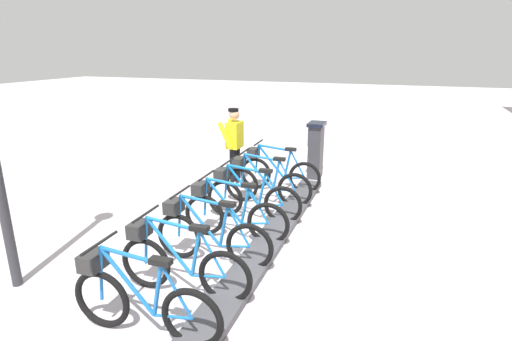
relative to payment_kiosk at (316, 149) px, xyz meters
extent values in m
plane|color=silver|center=(-0.05, 3.77, -0.67)|extent=(60.00, 60.00, 0.00)
cube|color=#47474C|center=(-0.05, 3.77, -0.62)|extent=(0.44, 6.39, 0.10)
cube|color=#38383D|center=(0.00, 0.00, -0.07)|extent=(0.28, 0.44, 1.20)
cube|color=#194C8C|center=(0.15, 0.00, 0.28)|extent=(0.03, 0.30, 0.40)
cube|color=black|center=(0.00, 0.00, 0.57)|extent=(0.36, 0.52, 0.08)
torus|color=black|center=(-0.03, 1.16, -0.33)|extent=(0.67, 0.09, 0.67)
torus|color=black|center=(1.02, 1.20, -0.33)|extent=(0.67, 0.09, 0.67)
cylinder|color=blue|center=(0.68, 1.18, -0.05)|extent=(0.60, 0.06, 0.70)
cylinder|color=blue|center=(0.34, 1.17, -0.09)|extent=(0.16, 0.05, 0.61)
cylinder|color=blue|center=(0.62, 1.18, 0.25)|extent=(0.69, 0.07, 0.11)
cylinder|color=blue|center=(0.18, 1.17, -0.36)|extent=(0.43, 0.05, 0.09)
cylinder|color=blue|center=(0.12, 1.17, -0.06)|extent=(0.33, 0.04, 0.56)
cylinder|color=blue|center=(0.99, 1.20, -0.02)|extent=(0.10, 0.04, 0.62)
cube|color=black|center=(0.28, 1.17, 0.24)|extent=(0.22, 0.11, 0.06)
cylinder|color=black|center=(0.96, 1.19, 0.33)|extent=(0.05, 0.54, 0.03)
cube|color=#2D2D2D|center=(1.07, 1.20, 0.11)|extent=(0.21, 0.29, 0.18)
torus|color=black|center=(-0.03, 1.96, -0.33)|extent=(0.67, 0.09, 0.67)
torus|color=black|center=(1.02, 1.99, -0.33)|extent=(0.67, 0.09, 0.67)
cylinder|color=blue|center=(0.68, 1.98, -0.05)|extent=(0.60, 0.06, 0.70)
cylinder|color=blue|center=(0.34, 1.97, -0.09)|extent=(0.16, 0.05, 0.61)
cylinder|color=blue|center=(0.62, 1.98, 0.25)|extent=(0.69, 0.07, 0.11)
cylinder|color=blue|center=(0.18, 1.97, -0.36)|extent=(0.43, 0.05, 0.09)
cylinder|color=blue|center=(0.12, 1.97, -0.06)|extent=(0.33, 0.04, 0.56)
cylinder|color=blue|center=(0.99, 1.99, -0.02)|extent=(0.10, 0.04, 0.62)
cube|color=black|center=(0.28, 1.97, 0.24)|extent=(0.22, 0.11, 0.06)
cylinder|color=black|center=(0.96, 1.99, 0.33)|extent=(0.05, 0.54, 0.03)
cube|color=#2D2D2D|center=(1.07, 2.00, 0.11)|extent=(0.21, 0.29, 0.18)
torus|color=black|center=(-0.03, 2.76, -0.33)|extent=(0.67, 0.09, 0.67)
torus|color=black|center=(1.02, 2.79, -0.33)|extent=(0.67, 0.09, 0.67)
cylinder|color=#1472B9|center=(0.68, 2.78, -0.05)|extent=(0.60, 0.06, 0.70)
cylinder|color=#1472B9|center=(0.34, 2.77, -0.09)|extent=(0.16, 0.05, 0.61)
cylinder|color=#1472B9|center=(0.62, 2.78, 0.25)|extent=(0.69, 0.07, 0.11)
cylinder|color=#1472B9|center=(0.18, 2.76, -0.36)|extent=(0.43, 0.05, 0.09)
cylinder|color=#1472B9|center=(0.12, 2.76, -0.06)|extent=(0.33, 0.04, 0.56)
cylinder|color=#1472B9|center=(0.99, 2.79, -0.02)|extent=(0.10, 0.04, 0.62)
cube|color=black|center=(0.28, 2.77, 0.24)|extent=(0.22, 0.11, 0.06)
cylinder|color=black|center=(0.96, 2.79, 0.33)|extent=(0.05, 0.54, 0.03)
cube|color=#2D2D2D|center=(1.07, 2.79, 0.11)|extent=(0.21, 0.29, 0.18)
torus|color=black|center=(-0.03, 3.56, -0.33)|extent=(0.67, 0.09, 0.67)
torus|color=black|center=(1.02, 3.59, -0.33)|extent=(0.67, 0.09, 0.67)
cylinder|color=#1A70B8|center=(0.68, 3.58, -0.05)|extent=(0.60, 0.06, 0.70)
cylinder|color=#1A70B8|center=(0.34, 3.57, -0.09)|extent=(0.16, 0.05, 0.61)
cylinder|color=#1A70B8|center=(0.62, 3.58, 0.25)|extent=(0.69, 0.07, 0.11)
cylinder|color=#1A70B8|center=(0.18, 3.56, -0.36)|extent=(0.43, 0.05, 0.09)
cylinder|color=#1A70B8|center=(0.12, 3.56, -0.06)|extent=(0.33, 0.04, 0.56)
cylinder|color=#1A70B8|center=(0.99, 3.59, -0.02)|extent=(0.10, 0.04, 0.62)
cube|color=black|center=(0.28, 3.57, 0.24)|extent=(0.22, 0.11, 0.06)
cylinder|color=black|center=(0.96, 3.59, 0.33)|extent=(0.05, 0.54, 0.03)
cube|color=#2D2D2D|center=(1.07, 3.59, 0.11)|extent=(0.21, 0.29, 0.18)
torus|color=black|center=(-0.03, 4.35, -0.33)|extent=(0.67, 0.09, 0.67)
torus|color=black|center=(1.02, 4.39, -0.33)|extent=(0.67, 0.09, 0.67)
cylinder|color=#1D71BD|center=(0.68, 4.38, -0.05)|extent=(0.60, 0.06, 0.70)
cylinder|color=#1D71BD|center=(0.34, 4.37, -0.09)|extent=(0.16, 0.05, 0.61)
cylinder|color=#1D71BD|center=(0.62, 4.38, 0.25)|extent=(0.69, 0.07, 0.11)
cylinder|color=#1D71BD|center=(0.18, 4.36, -0.36)|extent=(0.43, 0.05, 0.09)
cylinder|color=#1D71BD|center=(0.12, 4.36, -0.06)|extent=(0.33, 0.04, 0.56)
cylinder|color=#1D71BD|center=(0.99, 4.39, -0.02)|extent=(0.10, 0.04, 0.62)
cube|color=black|center=(0.28, 4.36, 0.24)|extent=(0.22, 0.11, 0.06)
cylinder|color=black|center=(0.96, 4.39, 0.33)|extent=(0.05, 0.54, 0.03)
cube|color=#2D2D2D|center=(1.07, 4.39, 0.11)|extent=(0.21, 0.29, 0.18)
torus|color=black|center=(-0.03, 5.15, -0.33)|extent=(0.67, 0.09, 0.67)
torus|color=black|center=(1.02, 5.19, -0.33)|extent=(0.67, 0.09, 0.67)
cylinder|color=#1E7AC5|center=(0.68, 5.18, -0.05)|extent=(0.60, 0.06, 0.70)
cylinder|color=#1E7AC5|center=(0.34, 5.16, -0.09)|extent=(0.16, 0.05, 0.61)
cylinder|color=#1E7AC5|center=(0.62, 5.17, 0.25)|extent=(0.69, 0.07, 0.11)
cylinder|color=#1E7AC5|center=(0.18, 5.16, -0.36)|extent=(0.43, 0.05, 0.09)
cylinder|color=#1E7AC5|center=(0.12, 5.16, -0.06)|extent=(0.33, 0.04, 0.56)
cylinder|color=#1E7AC5|center=(0.99, 5.19, -0.02)|extent=(0.10, 0.04, 0.62)
cube|color=black|center=(0.28, 5.16, 0.24)|extent=(0.22, 0.11, 0.06)
cylinder|color=black|center=(0.96, 5.18, 0.33)|extent=(0.05, 0.54, 0.03)
cube|color=#2D2D2D|center=(1.07, 5.19, 0.11)|extent=(0.21, 0.29, 0.18)
torus|color=black|center=(-0.03, 5.95, -0.33)|extent=(0.67, 0.09, 0.67)
torus|color=black|center=(1.02, 5.98, -0.33)|extent=(0.67, 0.09, 0.67)
cylinder|color=blue|center=(0.68, 5.97, -0.05)|extent=(0.60, 0.06, 0.70)
cylinder|color=blue|center=(0.34, 5.96, -0.09)|extent=(0.16, 0.05, 0.61)
cylinder|color=blue|center=(0.62, 5.97, 0.25)|extent=(0.69, 0.07, 0.11)
cylinder|color=blue|center=(0.18, 5.96, -0.36)|extent=(0.43, 0.05, 0.09)
cylinder|color=blue|center=(0.12, 5.96, -0.06)|extent=(0.33, 0.04, 0.56)
cylinder|color=blue|center=(0.99, 5.98, -0.02)|extent=(0.10, 0.04, 0.62)
cube|color=black|center=(0.28, 5.96, 0.24)|extent=(0.22, 0.11, 0.06)
cylinder|color=black|center=(0.96, 5.98, 0.33)|extent=(0.05, 0.54, 0.03)
cube|color=#2D2D2D|center=(1.07, 5.99, 0.11)|extent=(0.21, 0.29, 0.18)
cube|color=white|center=(1.60, 1.19, -0.62)|extent=(0.26, 0.11, 0.10)
cube|color=white|center=(1.48, 0.97, -0.62)|extent=(0.26, 0.11, 0.10)
cylinder|color=black|center=(1.54, 1.18, -0.24)|extent=(0.15, 0.15, 0.82)
cylinder|color=black|center=(1.54, 0.98, -0.24)|extent=(0.15, 0.15, 0.82)
cube|color=yellow|center=(1.54, 1.08, 0.43)|extent=(0.27, 0.40, 0.56)
cylinder|color=yellow|center=(1.64, 1.34, 0.46)|extent=(0.34, 0.10, 0.57)
cylinder|color=yellow|center=(1.64, 0.82, 0.46)|extent=(0.34, 0.10, 0.57)
sphere|color=tan|center=(1.54, 1.08, 0.86)|extent=(0.22, 0.22, 0.22)
cylinder|color=black|center=(1.56, 1.08, 0.96)|extent=(0.22, 0.22, 0.06)
camera|label=1|loc=(-1.76, 8.93, 2.21)|focal=28.60mm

